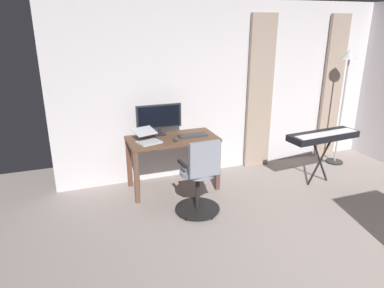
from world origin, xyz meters
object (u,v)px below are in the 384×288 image
object	(u,v)px
laptop	(147,138)
computer_monitor	(159,117)
piano_keyboard	(323,137)
computer_mouse	(175,139)
computer_keyboard	(193,135)
floor_lamp	(346,81)
desk	(172,146)
office_chair	(200,179)

from	to	relation	value
laptop	computer_monitor	bearing A→B (deg)	-148.97
laptop	piano_keyboard	xyz separation A→B (m)	(-2.42, 0.52, -0.10)
laptop	computer_mouse	xyz separation A→B (m)	(-0.36, 0.08, -0.04)
computer_monitor	computer_keyboard	distance (m)	0.53
computer_monitor	laptop	world-z (taller)	computer_monitor
computer_keyboard	laptop	bearing A→B (deg)	2.80
computer_keyboard	floor_lamp	distance (m)	2.65
desk	laptop	bearing A→B (deg)	10.81
office_chair	computer_keyboard	bearing A→B (deg)	73.61
computer_keyboard	piano_keyboard	bearing A→B (deg)	162.84
office_chair	floor_lamp	bearing A→B (deg)	13.60
computer_mouse	piano_keyboard	world-z (taller)	computer_mouse
desk	floor_lamp	bearing A→B (deg)	179.50
computer_keyboard	floor_lamp	bearing A→B (deg)	-179.71
desk	computer_monitor	bearing A→B (deg)	-55.25
desk	piano_keyboard	bearing A→B (deg)	164.13
computer_monitor	piano_keyboard	distance (m)	2.34
computer_monitor	piano_keyboard	bearing A→B (deg)	160.55
floor_lamp	computer_mouse	bearing A→B (deg)	2.41
desk	floor_lamp	distance (m)	2.96
computer_keyboard	computer_monitor	bearing A→B (deg)	-28.48
computer_monitor	laptop	bearing A→B (deg)	47.72
computer_mouse	office_chair	bearing A→B (deg)	98.04
office_chair	computer_keyboard	size ratio (longest dim) A/B	2.47
laptop	floor_lamp	xyz separation A→B (m)	(-3.23, -0.04, 0.57)
office_chair	floor_lamp	world-z (taller)	floor_lamp
computer_monitor	office_chair	bearing A→B (deg)	102.47
piano_keyboard	floor_lamp	size ratio (longest dim) A/B	0.59
office_chair	piano_keyboard	bearing A→B (deg)	4.26
office_chair	computer_mouse	distance (m)	0.74
desk	computer_mouse	size ratio (longest dim) A/B	12.25
desk	laptop	distance (m)	0.41
computer_keyboard	laptop	xyz separation A→B (m)	(0.65, 0.03, 0.04)
desk	laptop	size ratio (longest dim) A/B	3.00
computer_keyboard	laptop	distance (m)	0.65
laptop	piano_keyboard	world-z (taller)	laptop
computer_keyboard	office_chair	bearing A→B (deg)	75.79
office_chair	piano_keyboard	distance (m)	2.00
computer_monitor	computer_keyboard	world-z (taller)	computer_monitor
computer_keyboard	laptop	size ratio (longest dim) A/B	0.98
desk	office_chair	xyz separation A→B (m)	(-0.09, 0.81, -0.17)
office_chair	computer_mouse	size ratio (longest dim) A/B	9.88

